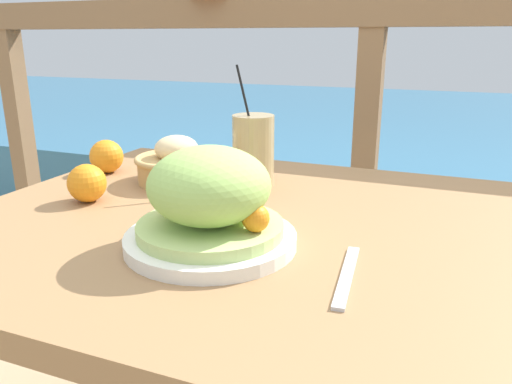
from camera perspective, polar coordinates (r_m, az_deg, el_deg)
name	(u,v)px	position (r m, az deg, el deg)	size (l,w,h in m)	color
patio_table	(290,273)	(0.88, 3.87, -9.27)	(1.17, 0.84, 0.72)	#997047
railing_fence	(369,100)	(1.51, 12.76, 10.21)	(2.80, 0.08, 1.14)	brown
sea_backdrop	(418,145)	(4.07, 18.02, 5.14)	(12.00, 4.00, 0.45)	teal
salad_plate	(210,204)	(0.74, -5.30, -1.39)	(0.26, 0.26, 0.15)	white
drink_glass	(253,151)	(1.04, -0.31, 4.70)	(0.09, 0.09, 0.25)	tan
bread_basket	(177,164)	(1.09, -9.00, 3.24)	(0.18, 0.18, 0.10)	tan
knife	(347,275)	(0.67, 10.34, -9.35)	(0.03, 0.18, 0.00)	silver
orange_near_basket	(107,156)	(1.20, -16.72, 3.92)	(0.08, 0.08, 0.08)	orange
orange_near_glass	(87,183)	(1.00, -18.76, 0.97)	(0.07, 0.07, 0.07)	orange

